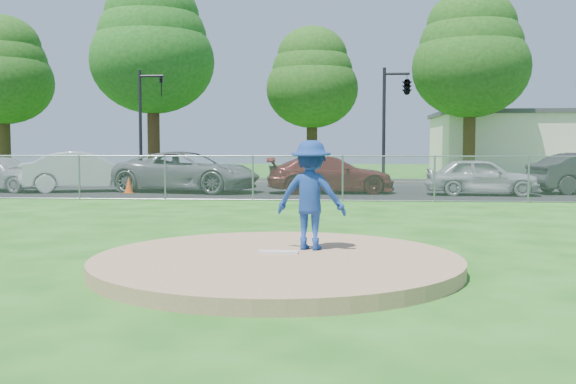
{
  "coord_description": "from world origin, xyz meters",
  "views": [
    {
      "loc": [
        0.92,
        -9.28,
        1.79
      ],
      "look_at": [
        0.0,
        2.0,
        1.0
      ],
      "focal_mm": 40.0,
      "sensor_mm": 36.0,
      "label": 1
    }
  ],
  "objects_px": {
    "tree_left": "(152,45)",
    "parked_car_darkred": "(330,175)",
    "pitcher": "(311,195)",
    "parked_car_gray": "(188,172)",
    "parked_car_silver": "(0,173)",
    "parked_car_white": "(86,172)",
    "tree_right": "(471,53)",
    "parked_car_pearl": "(481,176)",
    "traffic_signal_center": "(405,88)",
    "traffic_cone": "(129,185)",
    "tree_far_left": "(3,70)",
    "commercial_building": "(552,142)",
    "tree_center": "(312,77)",
    "traffic_signal_left": "(145,116)"
  },
  "relations": [
    {
      "from": "traffic_cone",
      "to": "parked_car_gray",
      "type": "bearing_deg",
      "value": 22.5
    },
    {
      "from": "parked_car_darkred",
      "to": "tree_right",
      "type": "bearing_deg",
      "value": -33.4
    },
    {
      "from": "tree_far_left",
      "to": "parked_car_darkred",
      "type": "bearing_deg",
      "value": -37.58
    },
    {
      "from": "traffic_cone",
      "to": "commercial_building",
      "type": "bearing_deg",
      "value": 44.67
    },
    {
      "from": "pitcher",
      "to": "parked_car_pearl",
      "type": "xyz_separation_m",
      "value": [
        5.69,
        14.41,
        -0.34
      ]
    },
    {
      "from": "traffic_signal_center",
      "to": "traffic_signal_left",
      "type": "bearing_deg",
      "value": 180.0
    },
    {
      "from": "traffic_cone",
      "to": "parked_car_white",
      "type": "height_order",
      "value": "parked_car_white"
    },
    {
      "from": "parked_car_white",
      "to": "parked_car_pearl",
      "type": "distance_m",
      "value": 15.49
    },
    {
      "from": "tree_far_left",
      "to": "tree_right",
      "type": "height_order",
      "value": "tree_right"
    },
    {
      "from": "tree_right",
      "to": "parked_car_pearl",
      "type": "bearing_deg",
      "value": -99.51
    },
    {
      "from": "parked_car_gray",
      "to": "traffic_signal_center",
      "type": "bearing_deg",
      "value": -42.59
    },
    {
      "from": "parked_car_white",
      "to": "parked_car_darkred",
      "type": "relative_size",
      "value": 0.99
    },
    {
      "from": "tree_center",
      "to": "traffic_signal_left",
      "type": "xyz_separation_m",
      "value": [
        -7.76,
        -12.0,
        -3.11
      ]
    },
    {
      "from": "tree_right",
      "to": "parked_car_silver",
      "type": "distance_m",
      "value": 28.16
    },
    {
      "from": "parked_car_silver",
      "to": "parked_car_darkred",
      "type": "height_order",
      "value": "parked_car_silver"
    },
    {
      "from": "parked_car_silver",
      "to": "parked_car_white",
      "type": "height_order",
      "value": "parked_car_white"
    },
    {
      "from": "parked_car_pearl",
      "to": "tree_center",
      "type": "bearing_deg",
      "value": 23.98
    },
    {
      "from": "tree_right",
      "to": "parked_car_white",
      "type": "bearing_deg",
      "value": -138.49
    },
    {
      "from": "traffic_signal_center",
      "to": "traffic_cone",
      "type": "distance_m",
      "value": 13.92
    },
    {
      "from": "parked_car_gray",
      "to": "parked_car_white",
      "type": "bearing_deg",
      "value": 104.51
    },
    {
      "from": "parked_car_silver",
      "to": "traffic_signal_center",
      "type": "bearing_deg",
      "value": -55.39
    },
    {
      "from": "parked_car_gray",
      "to": "parked_car_darkred",
      "type": "height_order",
      "value": "parked_car_gray"
    },
    {
      "from": "commercial_building",
      "to": "parked_car_silver",
      "type": "height_order",
      "value": "commercial_building"
    },
    {
      "from": "tree_left",
      "to": "parked_car_silver",
      "type": "height_order",
      "value": "tree_left"
    },
    {
      "from": "tree_left",
      "to": "traffic_cone",
      "type": "xyz_separation_m",
      "value": [
        3.73,
        -16.01,
        -7.91
      ]
    },
    {
      "from": "tree_left",
      "to": "parked_car_pearl",
      "type": "height_order",
      "value": "tree_left"
    },
    {
      "from": "pitcher",
      "to": "parked_car_silver",
      "type": "height_order",
      "value": "pitcher"
    },
    {
      "from": "pitcher",
      "to": "parked_car_gray",
      "type": "relative_size",
      "value": 0.29
    },
    {
      "from": "tree_left",
      "to": "parked_car_darkred",
      "type": "distance_m",
      "value": 20.6
    },
    {
      "from": "tree_right",
      "to": "parked_car_gray",
      "type": "distance_m",
      "value": 22.53
    },
    {
      "from": "pitcher",
      "to": "parked_car_pearl",
      "type": "distance_m",
      "value": 15.5
    },
    {
      "from": "traffic_signal_center",
      "to": "parked_car_silver",
      "type": "bearing_deg",
      "value": -159.24
    },
    {
      "from": "traffic_signal_center",
      "to": "parked_car_pearl",
      "type": "relative_size",
      "value": 1.37
    },
    {
      "from": "tree_left",
      "to": "tree_right",
      "type": "height_order",
      "value": "tree_left"
    },
    {
      "from": "traffic_cone",
      "to": "pitcher",
      "type": "bearing_deg",
      "value": -61.64
    },
    {
      "from": "traffic_cone",
      "to": "parked_car_gray",
      "type": "relative_size",
      "value": 0.11
    },
    {
      "from": "parked_car_silver",
      "to": "parked_car_gray",
      "type": "bearing_deg",
      "value": -74.35
    },
    {
      "from": "traffic_signal_center",
      "to": "parked_car_gray",
      "type": "height_order",
      "value": "traffic_signal_center"
    },
    {
      "from": "tree_far_left",
      "to": "traffic_cone",
      "type": "xyz_separation_m",
      "value": [
        14.73,
        -18.01,
        -6.73
      ]
    },
    {
      "from": "tree_right",
      "to": "traffic_signal_center",
      "type": "height_order",
      "value": "tree_right"
    },
    {
      "from": "traffic_cone",
      "to": "parked_car_gray",
      "type": "distance_m",
      "value": 2.34
    },
    {
      "from": "tree_far_left",
      "to": "tree_right",
      "type": "distance_m",
      "value": 31.02
    },
    {
      "from": "commercial_building",
      "to": "tree_center",
      "type": "relative_size",
      "value": 1.67
    },
    {
      "from": "pitcher",
      "to": "parked_car_white",
      "type": "bearing_deg",
      "value": -44.39
    },
    {
      "from": "tree_right",
      "to": "traffic_signal_left",
      "type": "distance_m",
      "value": 20.83
    },
    {
      "from": "traffic_signal_left",
      "to": "parked_car_darkred",
      "type": "xyz_separation_m",
      "value": [
        9.29,
        -6.33,
        -2.63
      ]
    },
    {
      "from": "tree_right",
      "to": "parked_car_white",
      "type": "relative_size",
      "value": 2.38
    },
    {
      "from": "pitcher",
      "to": "parked_car_white",
      "type": "height_order",
      "value": "pitcher"
    },
    {
      "from": "tree_right",
      "to": "parked_car_white",
      "type": "distance_m",
      "value": 25.39
    },
    {
      "from": "traffic_cone",
      "to": "parked_car_pearl",
      "type": "relative_size",
      "value": 0.16
    }
  ]
}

